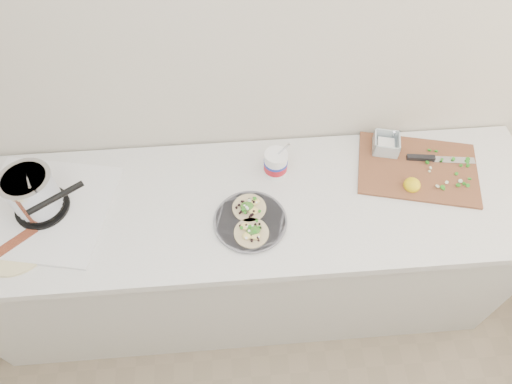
{
  "coord_description": "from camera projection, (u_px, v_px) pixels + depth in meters",
  "views": [
    {
      "loc": [
        -0.02,
        0.38,
        2.39
      ],
      "look_at": [
        0.06,
        1.42,
        0.96
      ],
      "focal_mm": 32.0,
      "sensor_mm": 36.0,
      "label": 1
    }
  ],
  "objects": [
    {
      "name": "bacon_plate",
      "position": [
        16.0,
        244.0,
        1.7
      ],
      "size": [
        0.27,
        0.27,
        0.02
      ],
      "rotation": [
        0.0,
        0.0,
        0.71
      ],
      "color": "beige",
      "rests_on": "counter"
    },
    {
      "name": "tub",
      "position": [
        276.0,
        162.0,
        1.85
      ],
      "size": [
        0.1,
        0.1,
        0.22
      ],
      "rotation": [
        0.0,
        0.0,
        -0.38
      ],
      "color": "white",
      "rests_on": "counter"
    },
    {
      "name": "cutboard",
      "position": [
        416.0,
        164.0,
        1.91
      ],
      "size": [
        0.55,
        0.45,
        0.08
      ],
      "rotation": [
        0.0,
        0.0,
        -0.24
      ],
      "color": "brown",
      "rests_on": "counter"
    },
    {
      "name": "taco_plate",
      "position": [
        250.0,
        220.0,
        1.74
      ],
      "size": [
        0.28,
        0.28,
        0.04
      ],
      "rotation": [
        0.0,
        0.0,
        -0.26
      ],
      "color": "#5E5D64",
      "rests_on": "counter"
    },
    {
      "name": "counter",
      "position": [
        244.0,
        253.0,
        2.19
      ],
      "size": [
        2.44,
        0.66,
        0.9
      ],
      "color": "beige",
      "rests_on": "ground"
    },
    {
      "name": "stove",
      "position": [
        37.0,
        198.0,
        1.73
      ],
      "size": [
        0.59,
        0.56,
        0.24
      ],
      "rotation": [
        0.0,
        0.0,
        -0.2
      ],
      "color": "silver",
      "rests_on": "counter"
    }
  ]
}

